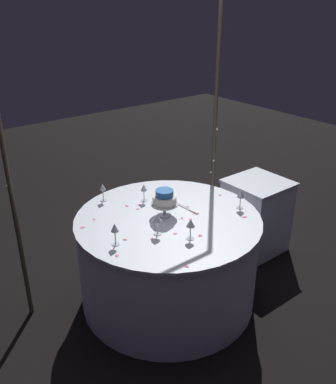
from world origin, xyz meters
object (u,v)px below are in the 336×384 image
Objects in this scene: main_table at (168,259)px; tiered_cake at (165,199)px; wine_glass_0 at (103,188)px; decorative_arch at (126,103)px; wine_glass_2 at (144,189)px; wine_glass_1 at (157,218)px; wine_glass_3 at (115,229)px; wine_glass_5 at (241,194)px; cake_knife at (187,208)px; side_table at (256,215)px; wine_glass_4 at (191,224)px.

tiered_cake is (0.00, 0.04, 0.54)m from main_table.
tiered_cake is 0.60m from wine_glass_0.
decorative_arch is 0.73m from wine_glass_2.
wine_glass_3 is at bearing 167.95° from wine_glass_1.
cake_knife is at bearing 143.86° from wine_glass_5.
tiered_cake is 1.30× the size of wine_glass_5.
side_table is (1.19, 0.08, -0.02)m from main_table.
decorative_arch reaches higher than cake_knife.
side_table is 1.44m from wine_glass_4.
tiered_cake is at bearing -64.86° from wine_glass_0.
wine_glass_1 is 1.00× the size of wine_glass_3.
wine_glass_0 is at bearing 66.64° from wine_glass_3.
wine_glass_1 is 0.49m from cake_knife.
decorative_arch reaches higher than wine_glass_5.
wine_glass_0 reaches higher than wine_glass_2.
wine_glass_0 is at bearing 115.14° from tiered_cake.
wine_glass_3 reaches higher than wine_glass_4.
tiered_cake is at bearing 153.63° from wine_glass_5.
tiered_cake is 1.33× the size of wine_glass_3.
wine_glass_0 is 0.54× the size of cake_knife.
wine_glass_5 is at bearing 10.11° from wine_glass_4.
tiered_cake is 0.26m from cake_knife.
wine_glass_4 is 0.65m from wine_glass_5.
decorative_arch is 1.77m from side_table.
main_table is 1.20m from side_table.
main_table is 9.26× the size of wine_glass_0.
decorative_arch reaches higher than side_table.
wine_glass_5 is at bearing -26.37° from tiered_cake.
cake_knife is at bearing -67.64° from decorative_arch.
wine_glass_2 is (0.02, 0.32, -0.03)m from tiered_cake.
main_table is 0.45m from cake_knife.
wine_glass_3 is at bearing -141.47° from wine_glass_2.
wine_glass_4 is (-0.07, -0.90, -0.70)m from decorative_arch.
wine_glass_0 is 0.95m from wine_glass_4.
wine_glass_3 is 0.98× the size of wine_glass_5.
cake_knife is at bearing 21.76° from wine_glass_1.
wine_glass_0 is 0.74m from wine_glass_1.
cake_knife is (-0.98, -0.06, 0.42)m from side_table.
wine_glass_1 is at bearing 126.36° from wine_glass_4.
wine_glass_2 is 0.53× the size of cake_knife.
wine_glass_2 is 0.81m from wine_glass_5.
decorative_arch is at bearing 126.05° from wine_glass_5.
wine_glass_3 reaches higher than main_table.
side_table is 1.53m from wine_glass_1.
wine_glass_0 is (-0.25, 0.54, -0.03)m from tiered_cake.
wine_glass_0 is at bearing 160.86° from side_table.
wine_glass_5 is at bearing -6.17° from wine_glass_1.
side_table is 4.73× the size of wine_glass_4.
cake_knife is (0.22, -0.53, -0.81)m from decorative_arch.
wine_glass_1 reaches higher than main_table.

